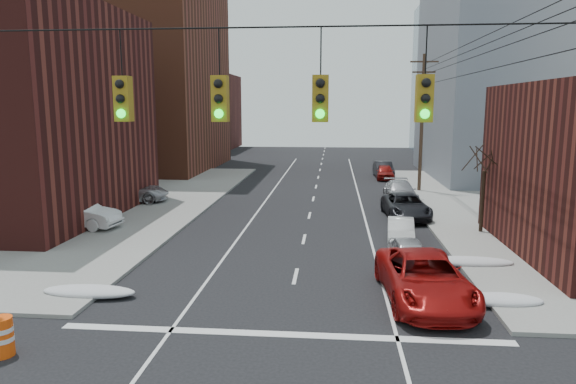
% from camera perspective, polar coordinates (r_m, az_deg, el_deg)
% --- Properties ---
extents(building_brick_tall, '(24.00, 20.00, 30.00)m').
position_cam_1_polar(building_brick_tall, '(62.30, -19.93, 16.40)').
color(building_brick_tall, brown).
rests_on(building_brick_tall, ground).
extents(building_brick_far, '(22.00, 18.00, 12.00)m').
position_cam_1_polar(building_brick_far, '(86.74, -13.52, 8.63)').
color(building_brick_far, '#471815').
rests_on(building_brick_far, ground).
extents(building_office, '(22.00, 20.00, 25.00)m').
position_cam_1_polar(building_office, '(56.41, 27.29, 14.14)').
color(building_office, gray).
rests_on(building_office, ground).
extents(building_glass, '(20.00, 18.00, 22.00)m').
position_cam_1_polar(building_glass, '(81.53, 21.61, 11.72)').
color(building_glass, gray).
rests_on(building_glass, ground).
extents(utility_pole_far, '(2.20, 0.28, 11.00)m').
position_cam_1_polar(utility_pole_far, '(42.85, 14.65, 7.66)').
color(utility_pole_far, '#473323').
rests_on(utility_pole_far, ground).
extents(traffic_signals, '(17.00, 0.42, 2.02)m').
position_cam_1_polar(traffic_signals, '(11.32, -2.07, 10.66)').
color(traffic_signals, black).
rests_on(traffic_signals, ground).
extents(bare_tree, '(2.09, 2.20, 4.93)m').
position_cam_1_polar(bare_tree, '(29.75, 20.81, -0.04)').
color(bare_tree, black).
rests_on(bare_tree, ground).
extents(snow_nw, '(3.50, 1.08, 0.42)m').
position_cam_1_polar(snow_nw, '(20.56, -21.24, -10.27)').
color(snow_nw, silver).
rests_on(snow_nw, ground).
extents(snow_ne, '(3.00, 1.08, 0.42)m').
position_cam_1_polar(snow_ne, '(19.89, 22.46, -11.02)').
color(snow_ne, silver).
rests_on(snow_ne, ground).
extents(snow_east_far, '(4.00, 1.08, 0.42)m').
position_cam_1_polar(snow_east_far, '(23.99, 19.29, -7.33)').
color(snow_east_far, silver).
rests_on(snow_east_far, ground).
extents(red_pickup, '(3.24, 6.29, 1.70)m').
position_cam_1_polar(red_pickup, '(19.28, 14.92, -9.23)').
color(red_pickup, '#990F0D').
rests_on(red_pickup, ground).
extents(parked_car_a, '(1.71, 3.88, 1.30)m').
position_cam_1_polar(parked_car_a, '(22.79, 13.32, -6.78)').
color(parked_car_a, '#AFAFB4').
rests_on(parked_car_a, ground).
extents(parked_car_b, '(1.65, 3.84, 1.23)m').
position_cam_1_polar(parked_car_b, '(27.02, 12.41, -4.25)').
color(parked_car_b, silver).
rests_on(parked_car_b, ground).
extents(parked_car_c, '(2.79, 5.56, 1.51)m').
position_cam_1_polar(parked_car_c, '(33.01, 12.95, -1.53)').
color(parked_car_c, black).
rests_on(parked_car_c, ground).
extents(parked_car_d, '(2.23, 5.23, 1.50)m').
position_cam_1_polar(parked_car_d, '(38.50, 12.36, 0.04)').
color(parked_car_d, '#A4A4A8').
rests_on(parked_car_d, ground).
extents(parked_car_e, '(1.73, 4.12, 1.39)m').
position_cam_1_polar(parked_car_e, '(50.10, 10.70, 2.19)').
color(parked_car_e, maroon).
rests_on(parked_car_e, ground).
extents(parked_car_f, '(1.83, 4.75, 1.55)m').
position_cam_1_polar(parked_car_f, '(51.56, 10.55, 2.48)').
color(parked_car_f, black).
rests_on(parked_car_f, ground).
extents(lot_car_a, '(4.96, 2.23, 1.58)m').
position_cam_1_polar(lot_car_a, '(31.25, -22.31, -2.27)').
color(lot_car_a, silver).
rests_on(lot_car_a, sidewalk_nw).
extents(lot_car_b, '(5.75, 3.30, 1.51)m').
position_cam_1_polar(lot_car_b, '(38.50, -17.16, 0.07)').
color(lot_car_b, '#B3B2B7').
rests_on(lot_car_b, sidewalk_nw).
extents(lot_car_d, '(4.20, 2.84, 1.33)m').
position_cam_1_polar(lot_car_d, '(40.26, -26.48, -0.25)').
color(lot_car_d, '#A2A3A7').
rests_on(lot_car_d, sidewalk_nw).
extents(construction_barrel, '(0.83, 0.83, 1.12)m').
position_cam_1_polar(construction_barrel, '(16.94, -29.21, -13.81)').
color(construction_barrel, '#FF510D').
rests_on(construction_barrel, ground).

